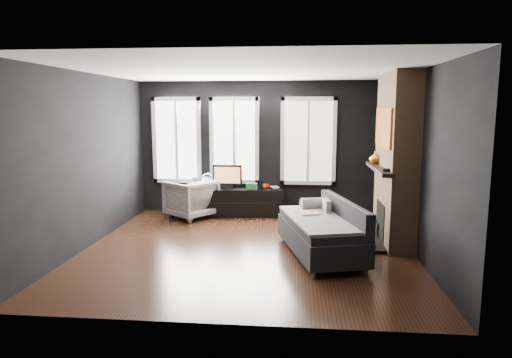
# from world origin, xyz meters

# --- Properties ---
(floor) EXTENTS (5.00, 5.00, 0.00)m
(floor) POSITION_xyz_m (0.00, 0.00, 0.00)
(floor) COLOR black
(floor) RESTS_ON ground
(ceiling) EXTENTS (5.00, 5.00, 0.00)m
(ceiling) POSITION_xyz_m (0.00, 0.00, 2.70)
(ceiling) COLOR white
(ceiling) RESTS_ON ground
(wall_back) EXTENTS (5.00, 0.02, 2.70)m
(wall_back) POSITION_xyz_m (0.00, 2.50, 1.35)
(wall_back) COLOR black
(wall_back) RESTS_ON ground
(wall_left) EXTENTS (0.02, 5.00, 2.70)m
(wall_left) POSITION_xyz_m (-2.50, 0.00, 1.35)
(wall_left) COLOR black
(wall_left) RESTS_ON ground
(wall_right) EXTENTS (0.02, 5.00, 2.70)m
(wall_right) POSITION_xyz_m (2.50, 0.00, 1.35)
(wall_right) COLOR black
(wall_right) RESTS_ON ground
(windows) EXTENTS (4.00, 0.16, 1.76)m
(windows) POSITION_xyz_m (-0.45, 2.46, 2.38)
(windows) COLOR white
(windows) RESTS_ON wall_back
(fireplace) EXTENTS (0.70, 1.62, 2.70)m
(fireplace) POSITION_xyz_m (2.30, 0.60, 1.35)
(fireplace) COLOR #93724C
(fireplace) RESTS_ON floor
(sofa) EXTENTS (1.41, 2.09, 0.82)m
(sofa) POSITION_xyz_m (1.10, -0.21, 0.41)
(sofa) COLOR #27272A
(sofa) RESTS_ON floor
(stripe_pillow) EXTENTS (0.12, 0.34, 0.34)m
(stripe_pillow) POSITION_xyz_m (1.21, 0.22, 0.59)
(stripe_pillow) COLOR gray
(stripe_pillow) RESTS_ON sofa
(armchair) EXTENTS (1.10, 1.11, 0.84)m
(armchair) POSITION_xyz_m (-1.35, 1.95, 0.42)
(armchair) COLOR white
(armchair) RESTS_ON floor
(media_console) EXTENTS (1.67, 0.69, 0.56)m
(media_console) POSITION_xyz_m (-0.36, 2.24, 0.28)
(media_console) COLOR black
(media_console) RESTS_ON floor
(monitor) EXTENTS (0.61, 0.13, 0.54)m
(monitor) POSITION_xyz_m (-0.66, 2.22, 0.83)
(monitor) COLOR black
(monitor) RESTS_ON media_console
(desk_fan) EXTENTS (0.26, 0.26, 0.32)m
(desk_fan) POSITION_xyz_m (-1.05, 2.12, 0.72)
(desk_fan) COLOR #A5A5A5
(desk_fan) RESTS_ON media_console
(mug) EXTENTS (0.13, 0.10, 0.12)m
(mug) POSITION_xyz_m (0.12, 2.24, 0.62)
(mug) COLOR red
(mug) RESTS_ON media_console
(book) EXTENTS (0.15, 0.06, 0.21)m
(book) POSITION_xyz_m (0.21, 2.36, 0.67)
(book) COLOR #BAA890
(book) RESTS_ON media_console
(storage_box) EXTENTS (0.23, 0.16, 0.12)m
(storage_box) POSITION_xyz_m (-0.16, 2.19, 0.62)
(storage_box) COLOR #2A6834
(storage_box) RESTS_ON media_console
(mantel_vase) EXTENTS (0.24, 0.25, 0.20)m
(mantel_vase) POSITION_xyz_m (2.05, 1.05, 1.33)
(mantel_vase) COLOR yellow
(mantel_vase) RESTS_ON fireplace
(mantel_clock) EXTENTS (0.14, 0.14, 0.04)m
(mantel_clock) POSITION_xyz_m (2.05, 0.05, 1.25)
(mantel_clock) COLOR black
(mantel_clock) RESTS_ON fireplace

